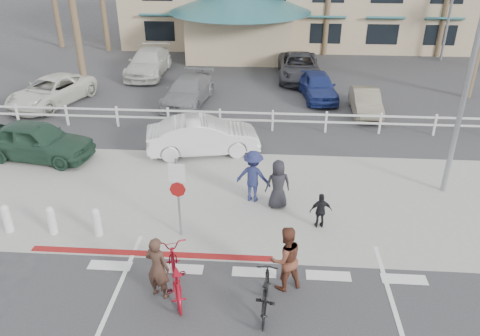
# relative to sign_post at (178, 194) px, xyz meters

# --- Properties ---
(ground) EXTENTS (140.00, 140.00, 0.00)m
(ground) POSITION_rel_sign_post_xyz_m (2.30, -2.20, -1.45)
(ground) COLOR #333335
(sidewalk_plaza) EXTENTS (22.00, 7.00, 0.01)m
(sidewalk_plaza) POSITION_rel_sign_post_xyz_m (2.30, 2.30, -1.44)
(sidewalk_plaza) COLOR gray
(sidewalk_plaza) RESTS_ON ground
(cross_street) EXTENTS (40.00, 5.00, 0.01)m
(cross_street) POSITION_rel_sign_post_xyz_m (2.30, 6.30, -1.45)
(cross_street) COLOR #333335
(cross_street) RESTS_ON ground
(parking_lot) EXTENTS (50.00, 16.00, 0.01)m
(parking_lot) POSITION_rel_sign_post_xyz_m (2.30, 15.80, -1.45)
(parking_lot) COLOR #333335
(parking_lot) RESTS_ON ground
(curb_red) EXTENTS (7.00, 0.25, 0.02)m
(curb_red) POSITION_rel_sign_post_xyz_m (-0.70, -1.00, -1.44)
(curb_red) COLOR maroon
(curb_red) RESTS_ON ground
(rail_fence) EXTENTS (29.40, 0.16, 1.00)m
(rail_fence) POSITION_rel_sign_post_xyz_m (2.80, 8.30, -0.95)
(rail_fence) COLOR silver
(rail_fence) RESTS_ON ground
(sign_post) EXTENTS (0.50, 0.10, 2.90)m
(sign_post) POSITION_rel_sign_post_xyz_m (0.00, 0.00, 0.00)
(sign_post) COLOR gray
(sign_post) RESTS_ON ground
(bollard_0) EXTENTS (0.26, 0.26, 0.95)m
(bollard_0) POSITION_rel_sign_post_xyz_m (-2.50, -0.20, -0.97)
(bollard_0) COLOR silver
(bollard_0) RESTS_ON ground
(bollard_1) EXTENTS (0.26, 0.26, 0.95)m
(bollard_1) POSITION_rel_sign_post_xyz_m (-3.90, -0.20, -0.97)
(bollard_1) COLOR silver
(bollard_1) RESTS_ON ground
(bollard_2) EXTENTS (0.26, 0.26, 0.95)m
(bollard_2) POSITION_rel_sign_post_xyz_m (-5.30, -0.20, -0.97)
(bollard_2) COLOR silver
(bollard_2) RESTS_ON ground
(streetlight_0) EXTENTS (0.60, 2.00, 9.00)m
(streetlight_0) POSITION_rel_sign_post_xyz_m (8.80, 3.30, 3.05)
(streetlight_0) COLOR gray
(streetlight_0) RESTS_ON ground
(bike_red) EXTENTS (1.40, 2.35, 1.17)m
(bike_red) POSITION_rel_sign_post_xyz_m (0.32, -2.47, -0.87)
(bike_red) COLOR maroon
(bike_red) RESTS_ON ground
(rider_red) EXTENTS (0.75, 0.61, 1.77)m
(rider_red) POSITION_rel_sign_post_xyz_m (-0.05, -2.63, -0.57)
(rider_red) COLOR #412A20
(rider_red) RESTS_ON ground
(bike_black) EXTENTS (0.62, 1.85, 1.10)m
(bike_black) POSITION_rel_sign_post_xyz_m (2.63, -2.97, -0.90)
(bike_black) COLOR black
(bike_black) RESTS_ON ground
(rider_black) EXTENTS (1.09, 0.99, 1.82)m
(rider_black) POSITION_rel_sign_post_xyz_m (3.10, -2.08, -0.54)
(rider_black) COLOR brown
(rider_black) RESTS_ON ground
(pedestrian_a) EXTENTS (1.32, 0.95, 1.84)m
(pedestrian_a) POSITION_rel_sign_post_xyz_m (2.09, 2.19, -0.53)
(pedestrian_a) COLOR navy
(pedestrian_a) RESTS_ON ground
(pedestrian_child) EXTENTS (0.73, 0.38, 1.18)m
(pedestrian_child) POSITION_rel_sign_post_xyz_m (4.24, 0.72, -0.86)
(pedestrian_child) COLOR black
(pedestrian_child) RESTS_ON ground
(pedestrian_b) EXTENTS (0.93, 0.71, 1.70)m
(pedestrian_b) POSITION_rel_sign_post_xyz_m (2.92, 1.82, -0.60)
(pedestrian_b) COLOR black
(pedestrian_b) RESTS_ON ground
(car_white_sedan) EXTENTS (4.78, 2.53, 1.50)m
(car_white_sedan) POSITION_rel_sign_post_xyz_m (-0.12, 5.79, -0.70)
(car_white_sedan) COLOR silver
(car_white_sedan) RESTS_ON ground
(car_red_compact) EXTENTS (4.75, 2.49, 1.54)m
(car_red_compact) POSITION_rel_sign_post_xyz_m (-6.67, 4.83, -0.68)
(car_red_compact) COLOR #244332
(car_red_compact) RESTS_ON ground
(lot_car_0) EXTENTS (3.81, 5.56, 1.41)m
(lot_car_0) POSITION_rel_sign_post_xyz_m (-8.84, 11.08, -0.74)
(lot_car_0) COLOR silver
(lot_car_0) RESTS_ON ground
(lot_car_1) EXTENTS (2.52, 4.99, 1.39)m
(lot_car_1) POSITION_rel_sign_post_xyz_m (-1.76, 11.69, -0.76)
(lot_car_1) COLOR gray
(lot_car_1) RESTS_ON ground
(lot_car_2) EXTENTS (2.19, 4.31, 1.41)m
(lot_car_2) POSITION_rel_sign_post_xyz_m (5.08, 13.01, -0.75)
(lot_car_2) COLOR navy
(lot_car_2) RESTS_ON ground
(lot_car_3) EXTENTS (1.33, 3.67, 1.20)m
(lot_car_3) POSITION_rel_sign_post_xyz_m (7.27, 10.86, -0.85)
(lot_car_3) COLOR gray
(lot_car_3) RESTS_ON ground
(lot_car_4) EXTENTS (2.17, 5.30, 1.54)m
(lot_car_4) POSITION_rel_sign_post_xyz_m (-5.12, 16.83, -0.68)
(lot_car_4) COLOR silver
(lot_car_4) RESTS_ON ground
(lot_car_5) EXTENTS (2.52, 5.34, 1.48)m
(lot_car_5) POSITION_rel_sign_post_xyz_m (4.22, 16.62, -0.71)
(lot_car_5) COLOR #35353C
(lot_car_5) RESTS_ON ground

